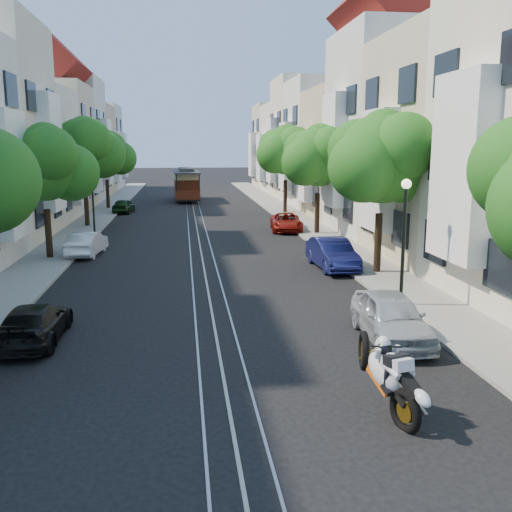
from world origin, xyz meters
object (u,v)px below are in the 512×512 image
object	(u,v)px
tree_e_d	(286,151)
parked_car_w_near	(34,323)
tree_w_b	(45,166)
sportbike_rider	(388,373)
tree_w_c	(84,150)
tree_e_b	(383,161)
parked_car_w_mid	(87,243)
lamp_east	(404,223)
parked_car_e_near	(391,317)
parked_car_e_far	(286,222)
parked_car_w_far	(124,206)
cable_car	(186,183)
tree_w_d	(106,154)
parked_car_e_mid	(332,254)
tree_e_c	(319,158)
lamp_west	(92,187)

from	to	relation	value
tree_e_d	parked_car_w_near	distance (m)	31.76
tree_w_b	sportbike_rider	distance (m)	20.50
tree_w_c	tree_e_b	bearing A→B (deg)	-48.01
tree_e_b	parked_car_w_mid	size ratio (longest dim) A/B	1.85
lamp_east	parked_car_w_mid	world-z (taller)	lamp_east
parked_car_e_near	parked_car_e_far	size ratio (longest dim) A/B	0.97
tree_w_c	parked_car_w_far	xyz separation A→B (m)	(1.54, 7.92, -4.50)
parked_car_e_near	cable_car	bearing A→B (deg)	99.99
tree_e_b	parked_car_w_near	bearing A→B (deg)	-150.27
parked_car_w_near	tree_w_c	bearing A→B (deg)	-84.15
tree_e_d	parked_car_e_near	size ratio (longest dim) A/B	1.74
lamp_east	sportbike_rider	size ratio (longest dim) A/B	1.83
tree_w_d	parked_car_e_mid	xyz separation A→B (m)	(12.74, -25.70, -3.93)
tree_e_c	lamp_east	distance (m)	16.10
tree_e_b	parked_car_e_far	bearing A→B (deg)	97.49
tree_e_b	parked_car_e_far	world-z (taller)	tree_e_b
lamp_west	parked_car_w_near	xyz separation A→B (m)	(1.33, -20.01, -2.30)
tree_w_c	lamp_east	bearing A→B (deg)	-57.35
tree_w_c	parked_car_w_mid	xyz separation A→B (m)	(1.54, -10.17, -4.47)
parked_car_w_mid	lamp_west	bearing A→B (deg)	-78.27
cable_car	parked_car_w_far	xyz separation A→B (m)	(-5.10, -9.86, -1.16)
tree_w_b	sportbike_rider	world-z (taller)	tree_w_b
tree_e_b	parked_car_e_near	size ratio (longest dim) A/B	1.70
parked_car_e_far	cable_car	bearing A→B (deg)	111.87
lamp_east	sportbike_rider	world-z (taller)	lamp_east
sportbike_rider	parked_car_w_far	bearing A→B (deg)	87.69
lamp_east	parked_car_w_mid	size ratio (longest dim) A/B	1.15
tree_e_d	lamp_east	xyz separation A→B (m)	(-0.96, -26.98, -2.02)
tree_e_c	parked_car_e_mid	distance (m)	10.60
tree_w_b	lamp_east	bearing A→B (deg)	-36.58
tree_w_d	parked_car_w_mid	distance (m)	21.60
tree_e_c	parked_car_w_far	xyz separation A→B (m)	(-12.86, 12.92, -4.03)
lamp_west	tree_e_b	bearing A→B (deg)	-43.85
lamp_west	parked_car_e_mid	world-z (taller)	lamp_west
tree_w_d	parked_car_e_far	distance (m)	19.62
tree_e_c	tree_w_b	bearing A→B (deg)	-157.38
tree_w_b	sportbike_rider	size ratio (longest dim) A/B	2.76
tree_e_d	lamp_east	world-z (taller)	tree_e_d
tree_w_d	parked_car_w_far	distance (m)	5.30
parked_car_w_far	sportbike_rider	bearing A→B (deg)	110.21
tree_e_d	parked_car_w_mid	distance (m)	21.10
parked_car_w_mid	parked_car_e_mid	bearing A→B (deg)	164.12
parked_car_w_mid	parked_car_w_far	xyz separation A→B (m)	(0.00, 18.09, -0.02)
parked_car_w_near	sportbike_rider	bearing A→B (deg)	146.63
tree_e_c	parked_car_w_mid	xyz separation A→B (m)	(-12.86, -5.17, -4.00)
lamp_east	parked_car_e_far	size ratio (longest dim) A/B	1.03
tree_w_d	parked_car_w_far	world-z (taller)	tree_w_d
tree_w_b	parked_car_e_mid	world-z (taller)	tree_w_b
tree_w_c	lamp_west	xyz separation A→B (m)	(0.84, -2.98, -2.22)
lamp_east	tree_w_c	bearing A→B (deg)	122.65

